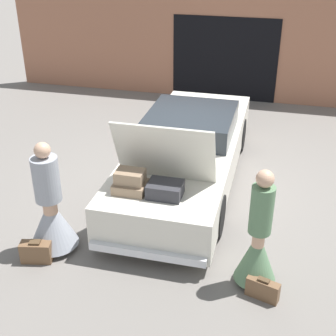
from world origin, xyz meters
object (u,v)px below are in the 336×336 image
at_px(car, 187,152).
at_px(suitcase_beside_right_person, 263,289).
at_px(person_left, 51,213).
at_px(person_right, 258,245).
at_px(suitcase_beside_left_person, 36,252).

bearing_deg(car, suitcase_beside_right_person, -60.28).
height_order(person_left, person_right, person_left).
height_order(suitcase_beside_left_person, suitcase_beside_right_person, suitcase_beside_left_person).
distance_m(car, person_right, 2.96).
bearing_deg(suitcase_beside_left_person, person_left, 72.98).
bearing_deg(suitcase_beside_right_person, car, 119.72).
height_order(person_right, suitcase_beside_right_person, person_right).
bearing_deg(person_left, person_right, 96.34).
bearing_deg(person_right, suitcase_beside_left_person, 87.23).
bearing_deg(person_left, car, 156.69).
bearing_deg(suitcase_beside_left_person, car, 60.87).
xyz_separation_m(person_left, suitcase_beside_right_person, (3.10, -0.33, -0.47)).
relative_size(car, person_left, 3.06).
height_order(person_left, suitcase_beside_right_person, person_left).
relative_size(car, suitcase_beside_left_person, 11.34).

